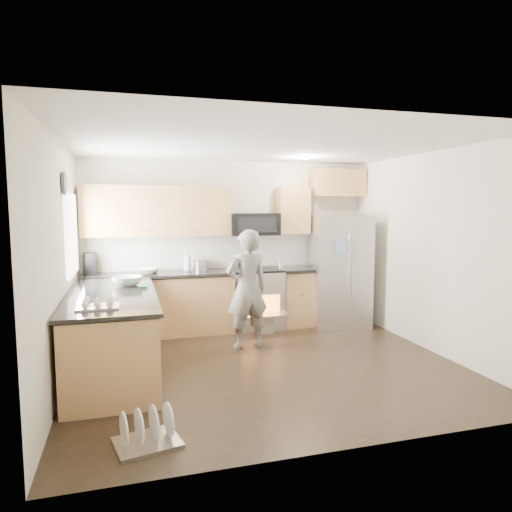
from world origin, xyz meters
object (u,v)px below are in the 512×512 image
object	(u,v)px
stove_range	(256,285)
person	(247,289)
dish_rack	(147,434)
refrigerator	(340,271)

from	to	relation	value
stove_range	person	bearing A→B (deg)	-112.51
person	dish_rack	world-z (taller)	person
stove_range	refrigerator	world-z (taller)	stove_range
refrigerator	dish_rack	size ratio (longest dim) A/B	3.08
stove_range	person	xyz separation A→B (m)	(-0.39, -0.95, 0.12)
refrigerator	person	xyz separation A→B (m)	(-1.72, -0.70, -0.08)
refrigerator	dish_rack	world-z (taller)	refrigerator
dish_rack	person	bearing A→B (deg)	57.60
person	dish_rack	distance (m)	2.75
refrigerator	person	size ratio (longest dim) A/B	1.10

